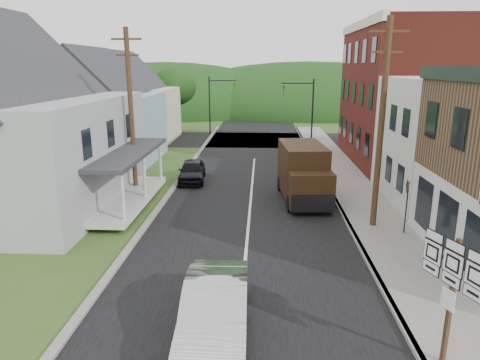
# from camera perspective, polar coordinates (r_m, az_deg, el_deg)

# --- Properties ---
(ground) EXTENTS (120.00, 120.00, 0.00)m
(ground) POSITION_cam_1_polar(r_m,az_deg,el_deg) (16.44, 0.72, -10.45)
(ground) COLOR #2D4719
(ground) RESTS_ON ground
(road) EXTENTS (9.00, 90.00, 0.02)m
(road) POSITION_cam_1_polar(r_m,az_deg,el_deg) (25.82, 1.60, -0.89)
(road) COLOR black
(road) RESTS_ON ground
(cross_road) EXTENTS (60.00, 9.00, 0.02)m
(cross_road) POSITION_cam_1_polar(r_m,az_deg,el_deg) (42.43, 2.17, 5.39)
(cross_road) COLOR black
(cross_road) RESTS_ON ground
(sidewalk_right) EXTENTS (2.80, 55.00, 0.15)m
(sidewalk_right) POSITION_cam_1_polar(r_m,az_deg,el_deg) (24.47, 15.44, -2.16)
(sidewalk_right) COLOR slate
(sidewalk_right) RESTS_ON ground
(curb_right) EXTENTS (0.20, 55.00, 0.15)m
(curb_right) POSITION_cam_1_polar(r_m,az_deg,el_deg) (24.21, 12.32, -2.15)
(curb_right) COLOR slate
(curb_right) RESTS_ON ground
(curb_left) EXTENTS (0.30, 55.00, 0.12)m
(curb_left) POSITION_cam_1_polar(r_m,az_deg,el_deg) (24.45, -9.48, -1.87)
(curb_left) COLOR slate
(curb_left) RESTS_ON ground
(storefront_white) EXTENTS (8.00, 7.00, 6.50)m
(storefront_white) POSITION_cam_1_polar(r_m,az_deg,el_deg) (25.07, 28.37, 4.44)
(storefront_white) COLOR silver
(storefront_white) RESTS_ON ground
(storefront_red) EXTENTS (8.00, 12.00, 10.00)m
(storefront_red) POSITION_cam_1_polar(r_m,az_deg,el_deg) (33.66, 21.94, 10.41)
(storefront_red) COLOR maroon
(storefront_red) RESTS_ON ground
(house_gray) EXTENTS (10.20, 12.24, 8.35)m
(house_gray) POSITION_cam_1_polar(r_m,az_deg,el_deg) (24.49, -28.13, 6.60)
(house_gray) COLOR #96999B
(house_gray) RESTS_ON ground
(house_blue) EXTENTS (7.14, 8.16, 7.28)m
(house_blue) POSITION_cam_1_polar(r_m,az_deg,el_deg) (34.04, -17.11, 8.65)
(house_blue) COLOR #7C9BAA
(house_blue) RESTS_ON ground
(house_cream) EXTENTS (7.14, 8.16, 7.28)m
(house_cream) POSITION_cam_1_polar(r_m,az_deg,el_deg) (42.71, -13.67, 10.04)
(house_cream) COLOR beige
(house_cream) RESTS_ON ground
(utility_pole_right) EXTENTS (1.60, 0.26, 9.00)m
(utility_pole_right) POSITION_cam_1_polar(r_m,az_deg,el_deg) (19.17, 18.32, 7.03)
(utility_pole_right) COLOR #472D19
(utility_pole_right) RESTS_ON ground
(utility_pole_left) EXTENTS (1.60, 0.26, 9.00)m
(utility_pole_left) POSITION_cam_1_polar(r_m,az_deg,el_deg) (24.02, -14.32, 8.78)
(utility_pole_left) COLOR #472D19
(utility_pole_left) RESTS_ON ground
(traffic_signal_right) EXTENTS (2.87, 0.20, 6.00)m
(traffic_signal_right) POSITION_cam_1_polar(r_m,az_deg,el_deg) (38.66, 8.63, 9.91)
(traffic_signal_right) COLOR black
(traffic_signal_right) RESTS_ON ground
(traffic_signal_left) EXTENTS (2.87, 0.20, 6.00)m
(traffic_signal_left) POSITION_cam_1_polar(r_m,az_deg,el_deg) (45.72, -3.21, 10.81)
(traffic_signal_left) COLOR black
(traffic_signal_left) RESTS_ON ground
(tree_left_c) EXTENTS (5.80, 5.80, 8.41)m
(tree_left_c) POSITION_cam_1_polar(r_m,az_deg,el_deg) (39.97, -26.96, 11.79)
(tree_left_c) COLOR #382616
(tree_left_c) RESTS_ON ground
(tree_left_d) EXTENTS (4.80, 4.80, 6.94)m
(tree_left_d) POSITION_cam_1_polar(r_m,az_deg,el_deg) (47.85, -8.77, 12.20)
(tree_left_d) COLOR #382616
(tree_left_d) RESTS_ON ground
(forested_ridge) EXTENTS (90.00, 30.00, 16.00)m
(forested_ridge) POSITION_cam_1_polar(r_m,az_deg,el_deg) (70.19, 2.52, 9.19)
(forested_ridge) COLOR black
(forested_ridge) RESTS_ON ground
(silver_sedan) EXTENTS (1.81, 4.87, 1.59)m
(silver_sedan) POSITION_cam_1_polar(r_m,az_deg,el_deg) (11.79, -3.30, -17.14)
(silver_sedan) COLOR #B1B1B6
(silver_sedan) RESTS_ON ground
(dark_sedan) EXTENTS (1.88, 4.03, 1.33)m
(dark_sedan) POSITION_cam_1_polar(r_m,az_deg,el_deg) (27.03, -6.41, 1.20)
(dark_sedan) COLOR black
(dark_sedan) RESTS_ON ground
(delivery_van) EXTENTS (2.62, 5.52, 3.00)m
(delivery_van) POSITION_cam_1_polar(r_m,az_deg,el_deg) (23.05, 8.48, 0.90)
(delivery_van) COLOR black
(delivery_van) RESTS_ON ground
(route_sign_cluster) EXTENTS (0.70, 1.72, 3.18)m
(route_sign_cluster) POSITION_cam_1_polar(r_m,az_deg,el_deg) (11.20, 26.36, -12.36)
(route_sign_cluster) COLOR #472D19
(route_sign_cluster) RESTS_ON sidewalk_right
(warning_sign) EXTENTS (0.16, 0.66, 2.41)m
(warning_sign) POSITION_cam_1_polar(r_m,az_deg,el_deg) (19.23, 21.34, -2.30)
(warning_sign) COLOR black
(warning_sign) RESTS_ON sidewalk_right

